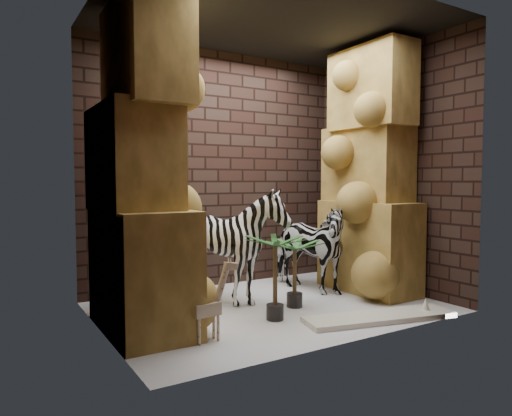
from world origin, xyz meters
TOP-DOWN VIEW (x-y plane):
  - floor at (0.00, 0.00)m, footprint 3.50×3.50m
  - ceiling at (0.00, 0.00)m, footprint 3.50×3.50m
  - wall_back at (0.00, 1.25)m, footprint 3.50×0.00m
  - wall_front at (0.00, -1.25)m, footprint 3.50×0.00m
  - wall_left at (-1.75, 0.00)m, footprint 0.00×3.00m
  - wall_right at (1.75, 0.00)m, footprint 0.00×3.00m
  - rock_pillar_left at (-1.40, 0.00)m, footprint 0.68×1.30m
  - rock_pillar_right at (1.42, 0.00)m, footprint 0.58×1.25m
  - zebra_right at (0.76, 0.38)m, footprint 0.79×1.16m
  - zebra_left at (-0.28, 0.33)m, footprint 1.39×1.54m
  - giraffe_toy at (-1.05, -0.62)m, footprint 0.37×0.15m
  - palm_front at (0.22, -0.12)m, footprint 0.36×0.36m
  - palm_back at (-0.21, -0.40)m, footprint 0.36×0.36m
  - surfboard at (0.66, -0.93)m, footprint 1.57×0.71m

SIDE VIEW (x-z plane):
  - floor at x=0.00m, z-range 0.00..0.00m
  - surfboard at x=0.66m, z-range 0.00..0.05m
  - giraffe_toy at x=-1.05m, z-range 0.00..0.71m
  - palm_front at x=0.22m, z-range 0.00..0.73m
  - palm_back at x=-0.21m, z-range 0.00..0.83m
  - zebra_left at x=-0.28m, z-range 0.00..1.16m
  - zebra_right at x=0.76m, z-range 0.00..1.25m
  - wall_back at x=0.00m, z-range -0.25..3.25m
  - wall_front at x=0.00m, z-range -0.25..3.25m
  - wall_left at x=-1.75m, z-range 0.00..3.00m
  - wall_right at x=1.75m, z-range 0.00..3.00m
  - rock_pillar_left at x=-1.40m, z-range 0.00..3.00m
  - rock_pillar_right at x=1.42m, z-range 0.00..3.00m
  - ceiling at x=0.00m, z-range 3.00..3.00m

